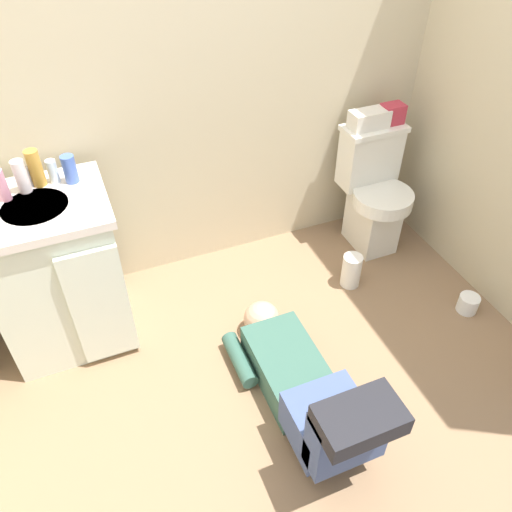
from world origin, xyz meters
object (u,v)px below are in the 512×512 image
Objects in this scene: bottle_pink at (1,185)px; bottle_clear at (53,171)px; toilet at (373,192)px; person_plumber at (306,388)px; paper_towel_roll at (351,271)px; bottle_blue at (70,169)px; toilet_paper_roll at (468,304)px; toiletry_bag at (392,114)px; tissue_box at (369,119)px; vanity_cabinet at (59,273)px; bottle_white at (21,176)px; bottle_amber at (35,168)px; faucet at (28,177)px.

bottle_pink is 0.22m from bottle_clear.
toilet is 1.35m from person_plumber.
person_plumber is at bearing -133.49° from paper_towel_roll.
person_plumber is 1.42m from bottle_blue.
toilet_paper_roll is (1.90, -0.81, -0.82)m from bottle_clear.
toiletry_bag is at bearing 2.75° from bottle_pink.
toilet is 0.44m from tissue_box.
vanity_cabinet is 1.82m from tissue_box.
bottle_blue is 0.63× the size of paper_towel_roll.
paper_towel_roll is at bearing -14.60° from bottle_blue.
vanity_cabinet is at bearing -77.15° from bottle_white.
bottle_amber is at bearing 178.12° from toilet.
bottle_clear is (0.10, 0.15, 0.46)m from vanity_cabinet.
toilet_paper_roll is at bearing -19.32° from bottle_pink.
faucet is 0.91× the size of toilet_paper_roll.
bottle_white reaches higher than bottle_blue.
toilet is at bearing -139.23° from toiletry_bag.
faucet is 0.59× the size of bottle_amber.
faucet is at bearing 30.11° from bottle_pink.
faucet is at bearing 171.62° from bottle_blue.
bottle_clear is (-1.67, -0.03, 0.07)m from tissue_box.
bottle_blue is (0.17, 0.12, 0.47)m from vanity_cabinet.
bottle_clear reaches higher than vanity_cabinet.
vanity_cabinet is 0.49m from bottle_clear.
bottle_clear reaches higher than toilet_paper_roll.
toilet is 5.80× the size of bottle_blue.
bottle_blue is at bearing -8.38° from faucet.
bottle_white is 1.39× the size of bottle_clear.
bottle_pink is (-1.92, -0.01, 0.52)m from toilet.
toiletry_bag is (1.02, 1.06, 0.63)m from person_plumber.
toiletry_bag is (1.92, 0.04, -0.06)m from faucet.
tissue_box reaches higher than toilet.
vanity_cabinet reaches higher than toilet.
bottle_pink is 0.16m from bottle_amber.
bottle_clear reaches higher than person_plumber.
vanity_cabinet reaches higher than paper_towel_roll.
toilet is 0.51m from paper_towel_roll.
bottle_amber is (0.04, 0.00, 0.04)m from faucet.
tissue_box is 2.00× the size of toilet_paper_roll.
bottle_amber is 2.29m from toilet_paper_roll.
bottle_amber is at bearing 157.72° from toilet_paper_roll.
vanity_cabinet is 5.46× the size of bottle_white.
bottle_pink is (-1.00, 0.97, 0.72)m from person_plumber.
toiletry_bag reaches higher than toilet_paper_roll.
faucet is 0.05m from bottle_amber.
faucet is 0.10m from bottle_clear.
paper_towel_roll is at bearing -15.03° from bottle_clear.
paper_towel_roll is at bearing -12.76° from bottle_white.
toilet_paper_roll is at bearing -21.80° from faucet.
tissue_box is at bearing 1.15° from faucet.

